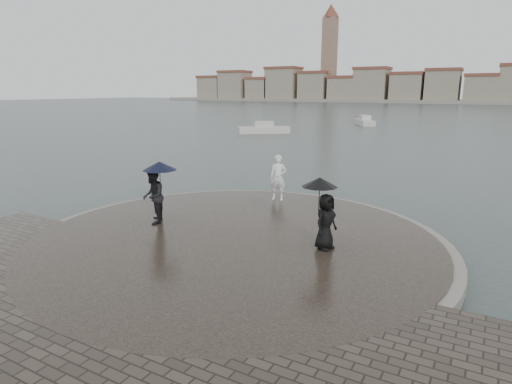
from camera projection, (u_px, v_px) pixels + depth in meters
The scene contains 8 objects.
ground at pixel (154, 296), 9.80m from camera, with size 400.00×400.00×0.00m, color #2B3835.
kerb_ring at pixel (235, 243), 12.73m from camera, with size 12.50×12.50×0.32m, color gray.
quay_tip at pixel (235, 242), 12.72m from camera, with size 11.90×11.90×0.36m, color #2D261E.
statue at pixel (278, 178), 16.75m from camera, with size 0.65×0.43×1.79m, color white.
visitor_left at pixel (155, 189), 13.72m from camera, with size 1.33×1.20×2.04m.
visitor_right at pixel (324, 209), 11.53m from camera, with size 1.08×1.02×1.95m.
far_skyline at pixel (461, 87), 147.77m from camera, with size 260.00×20.00×37.00m.
boats at pixel (464, 132), 44.32m from camera, with size 47.39×21.89×1.50m.
Camera 1 is at (6.45, -6.67, 4.59)m, focal length 30.00 mm.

